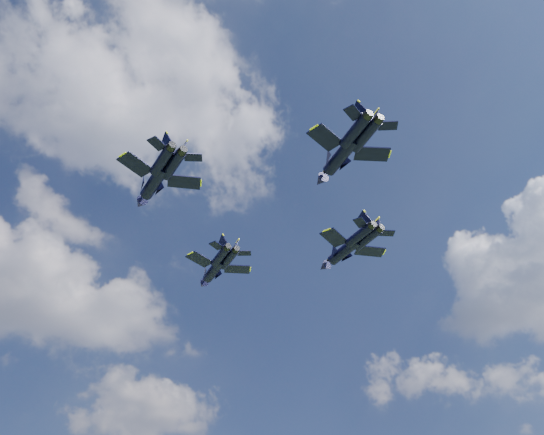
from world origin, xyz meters
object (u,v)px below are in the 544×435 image
Objects in this scene: jet_left at (153,183)px; jet_slot at (339,157)px; jet_lead at (213,271)px; jet_right at (343,252)px.

jet_slot reaches higher than jet_left.
jet_lead is at bearing 96.73° from jet_slot.
jet_lead reaches higher than jet_left.
jet_right is (34.76, 8.49, 1.35)m from jet_left.
jet_slot is (23.41, -14.14, 0.25)m from jet_left.
jet_lead reaches higher than jet_right.
jet_lead is 38.12m from jet_slot.
jet_left is 0.96× the size of jet_right.
jet_right is at bearing -43.59° from jet_lead.
jet_lead is 27.86m from jet_left.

